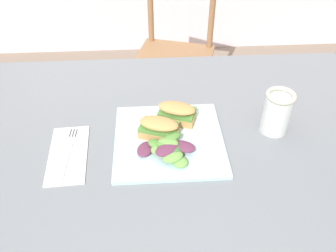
% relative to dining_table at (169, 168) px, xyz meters
% --- Properties ---
extents(dining_table, '(1.30, 0.88, 0.74)m').
position_rel_dining_table_xyz_m(dining_table, '(0.00, 0.00, 0.00)').
color(dining_table, slate).
rests_on(dining_table, ground).
extents(chair_wooden_far, '(0.50, 0.50, 0.87)m').
position_rel_dining_table_xyz_m(chair_wooden_far, '(0.09, 0.97, -0.17)').
color(chair_wooden_far, '#8E6642').
rests_on(chair_wooden_far, ground).
extents(plate_lunch, '(0.29, 0.29, 0.01)m').
position_rel_dining_table_xyz_m(plate_lunch, '(-0.00, -0.01, 0.13)').
color(plate_lunch, silver).
rests_on(plate_lunch, dining_table).
extents(sandwich_half_front, '(0.12, 0.10, 0.06)m').
position_rel_dining_table_xyz_m(sandwich_half_front, '(-0.03, 0.00, 0.16)').
color(sandwich_half_front, tan).
rests_on(sandwich_half_front, plate_lunch).
extents(sandwich_half_back, '(0.12, 0.10, 0.06)m').
position_rel_dining_table_xyz_m(sandwich_half_back, '(0.03, 0.06, 0.16)').
color(sandwich_half_back, tan).
rests_on(sandwich_half_back, plate_lunch).
extents(salad_mixed_greens, '(0.16, 0.16, 0.03)m').
position_rel_dining_table_xyz_m(salad_mixed_greens, '(-0.01, -0.06, 0.15)').
color(salad_mixed_greens, '#6B9E47').
rests_on(salad_mixed_greens, plate_lunch).
extents(napkin_folded, '(0.11, 0.22, 0.00)m').
position_rel_dining_table_xyz_m(napkin_folded, '(-0.27, -0.05, 0.12)').
color(napkin_folded, silver).
rests_on(napkin_folded, dining_table).
extents(fork_on_napkin, '(0.03, 0.19, 0.00)m').
position_rel_dining_table_xyz_m(fork_on_napkin, '(-0.26, -0.03, 0.13)').
color(fork_on_napkin, silver).
rests_on(fork_on_napkin, napkin_folded).
extents(mason_jar_iced_tea, '(0.08, 0.08, 0.12)m').
position_rel_dining_table_xyz_m(mason_jar_iced_tea, '(0.29, 0.02, 0.18)').
color(mason_jar_iced_tea, gold).
rests_on(mason_jar_iced_tea, dining_table).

